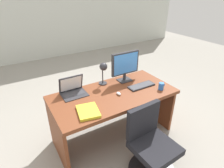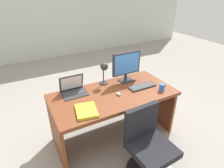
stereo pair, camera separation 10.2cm
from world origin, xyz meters
name	(u,v)px [view 2 (the right image)]	position (x,y,z in m)	size (l,w,h in m)	color
ground	(79,91)	(0.00, 1.50, 0.00)	(12.00, 12.00, 0.00)	gray
back_wall	(46,9)	(0.00, 3.97, 1.40)	(10.00, 0.10, 2.80)	silver
desk	(112,104)	(0.00, 0.04, 0.54)	(1.64, 0.81, 0.73)	brown
monitor	(126,65)	(0.34, 0.23, 0.99)	(0.44, 0.16, 0.44)	#2D2D33
laptop	(73,87)	(-0.46, 0.28, 0.80)	(0.32, 0.26, 0.24)	#2D2D33
keyboard	(142,86)	(0.44, -0.04, 0.74)	(0.39, 0.14, 0.02)	#2D2D33
mouse	(118,94)	(0.04, -0.07, 0.75)	(0.04, 0.08, 0.03)	silver
desk_lamp	(104,69)	(0.01, 0.29, 0.96)	(0.12, 0.15, 0.33)	#2D2D33
book	(86,111)	(-0.47, -0.21, 0.75)	(0.28, 0.33, 0.03)	yellow
coffee_mug	(162,87)	(0.61, -0.25, 0.78)	(0.10, 0.07, 0.10)	blue
office_chair	(148,150)	(0.07, -0.71, 0.34)	(0.56, 0.56, 0.83)	black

